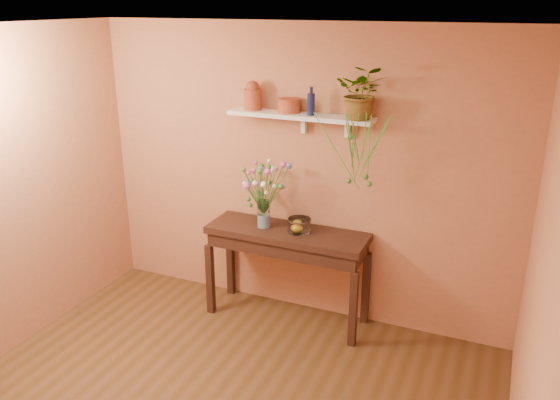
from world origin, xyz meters
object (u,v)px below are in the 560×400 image
object	(u,v)px
terracotta_jug	(253,96)
spider_plant	(362,92)
sideboard	(287,243)
bouquet	(263,181)
blue_bottle	(311,104)
glass_bowl	(299,226)
glass_vase	(264,216)

from	to	relation	value
terracotta_jug	spider_plant	size ratio (longest dim) A/B	0.59
sideboard	bouquet	size ratio (longest dim) A/B	2.96
blue_bottle	bouquet	distance (m)	0.81
sideboard	bouquet	xyz separation A→B (m)	(-0.23, -0.02, 0.57)
sideboard	glass_bowl	xyz separation A→B (m)	(0.11, 0.01, 0.19)
terracotta_jug	blue_bottle	xyz separation A→B (m)	(0.56, -0.03, -0.03)
bouquet	blue_bottle	bearing A→B (deg)	17.75
bouquet	spider_plant	bearing A→B (deg)	8.51
glass_vase	glass_bowl	bearing A→B (deg)	3.65
glass_vase	glass_bowl	size ratio (longest dim) A/B	1.21
terracotta_jug	sideboard	bearing A→B (deg)	-19.43
terracotta_jug	bouquet	size ratio (longest dim) A/B	0.52
terracotta_jug	blue_bottle	bearing A→B (deg)	-2.86
bouquet	glass_bowl	bearing A→B (deg)	5.14
terracotta_jug	glass_bowl	size ratio (longest dim) A/B	1.24
bouquet	glass_vase	bearing A→B (deg)	108.86
glass_bowl	glass_vase	bearing A→B (deg)	-176.35
spider_plant	glass_vase	bearing A→B (deg)	-172.10
terracotta_jug	glass_vase	distance (m)	1.08
glass_vase	terracotta_jug	bearing A→B (deg)	138.27
terracotta_jug	glass_vase	size ratio (longest dim) A/B	1.03
sideboard	terracotta_jug	bearing A→B (deg)	160.57
terracotta_jug	bouquet	xyz separation A→B (m)	(0.17, -0.15, -0.72)
blue_bottle	spider_plant	world-z (taller)	spider_plant
terracotta_jug	bouquet	world-z (taller)	terracotta_jug
spider_plant	sideboard	bearing A→B (deg)	-169.84
glass_bowl	spider_plant	bearing A→B (deg)	10.81
sideboard	bouquet	distance (m)	0.61
glass_vase	bouquet	distance (m)	0.34
bouquet	terracotta_jug	bearing A→B (deg)	137.14
bouquet	glass_bowl	xyz separation A→B (m)	(0.34, 0.03, -0.38)
sideboard	glass_bowl	distance (m)	0.22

